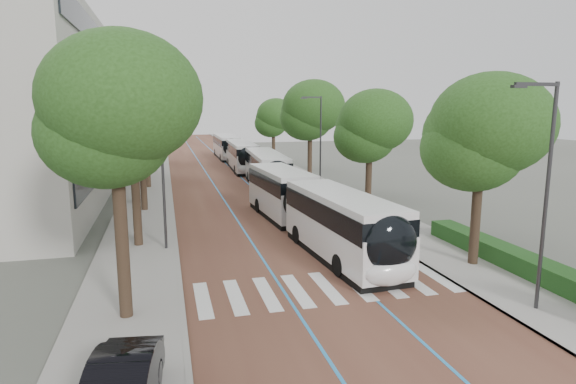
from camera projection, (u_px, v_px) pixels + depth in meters
name	position (u px, v px, depth m)	size (l,w,h in m)	color
ground	(330.00, 298.00, 18.60)	(160.00, 160.00, 0.00)	#51544C
road	(218.00, 169.00, 56.72)	(11.00, 140.00, 0.02)	brown
sidewalk_left	(152.00, 170.00, 54.88)	(4.00, 140.00, 0.12)	gray
sidewalk_right	(279.00, 166.00, 58.55)	(4.00, 140.00, 0.12)	gray
kerb_left	(169.00, 170.00, 55.34)	(0.20, 140.00, 0.14)	gray
kerb_right	(264.00, 167.00, 58.09)	(0.20, 140.00, 0.14)	gray
zebra_crossing	(327.00, 287.00, 19.59)	(10.55, 3.60, 0.01)	silver
lane_line_left	(204.00, 169.00, 56.33)	(0.12, 126.00, 0.01)	#2885C8
lane_line_right	(231.00, 168.00, 57.11)	(0.12, 126.00, 0.01)	#2885C8
hedge	(530.00, 266.00, 20.74)	(1.20, 14.00, 0.80)	#1B4919
streetlight_near	(544.00, 180.00, 16.51)	(1.82, 0.20, 8.00)	#323134
streetlight_far	(319.00, 136.00, 40.34)	(1.82, 0.20, 8.00)	#323134
lamp_post_left	(163.00, 171.00, 24.00)	(0.14, 0.14, 8.00)	#323134
trees_left	(144.00, 108.00, 41.73)	(6.43, 60.30, 10.00)	black
trees_right	(332.00, 121.00, 40.15)	(6.03, 47.14, 9.23)	black
lead_bus	(312.00, 210.00, 26.71)	(3.82, 18.53, 3.20)	black
bus_queued_0	(267.00, 171.00, 42.80)	(3.23, 12.52, 3.20)	silver
bus_queued_1	(242.00, 156.00, 55.26)	(2.94, 12.48, 3.20)	silver
bus_queued_2	(226.00, 147.00, 67.74)	(2.59, 12.41, 3.20)	silver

